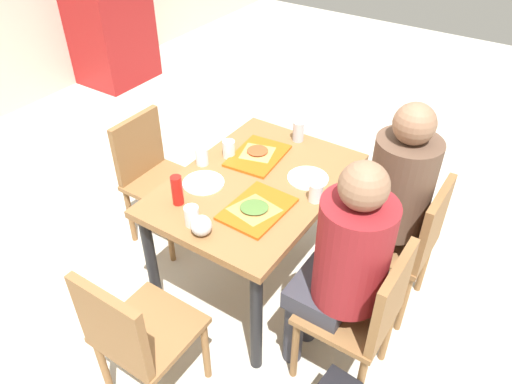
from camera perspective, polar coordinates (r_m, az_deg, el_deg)
ground_plane at (r=3.09m, az=-0.00°, el=-9.93°), size 10.00×10.00×0.02m
main_table at (r=2.66m, az=-0.00°, el=-0.45°), size 1.14×0.80×0.74m
chair_near_left at (r=2.33m, az=12.64°, el=-13.37°), size 0.40×0.40×0.85m
chair_near_right at (r=2.72m, az=17.38°, el=-5.27°), size 0.40×0.40×0.85m
chair_far_side at (r=3.15m, az=-11.94°, el=2.39°), size 0.40×0.40×0.85m
chair_left_end at (r=2.26m, az=-14.00°, el=-15.75°), size 0.40×0.40×0.85m
person_in_red at (r=2.17m, az=10.12°, el=-7.81°), size 0.32×0.42×1.26m
person_in_brown_jacket at (r=2.59m, az=15.50°, el=-0.16°), size 0.32×0.42×1.26m
tray_red_near at (r=2.40m, az=0.15°, el=-1.98°), size 0.37×0.27×0.02m
tray_red_far at (r=2.78m, az=0.21°, el=4.24°), size 0.38×0.29×0.02m
paper_plate_center at (r=2.59m, az=-6.14°, el=1.08°), size 0.22×0.22×0.01m
paper_plate_near_edge at (r=2.63m, az=6.06°, el=1.62°), size 0.22×0.22×0.01m
pizza_slice_a at (r=2.38m, az=-0.20°, el=-1.88°), size 0.26×0.27×0.02m
pizza_slice_b at (r=2.79m, az=0.18°, el=4.75°), size 0.23×0.23×0.02m
plastic_cup_a at (r=2.72m, az=-6.31°, el=4.17°), size 0.07×0.07×0.10m
plastic_cup_b at (r=2.45m, az=6.98°, el=-0.03°), size 0.07×0.07×0.10m
plastic_cup_c at (r=2.31m, az=-7.49°, el=-2.78°), size 0.07×0.07×0.10m
plastic_cup_d at (r=2.77m, az=-3.18°, el=5.03°), size 0.07×0.07×0.10m
soda_can at (r=2.92m, az=4.95°, el=7.05°), size 0.07×0.07×0.12m
condiment_bottle at (r=2.43m, az=-9.16°, el=0.20°), size 0.06×0.06×0.16m
foil_bundle at (r=2.26m, az=-6.39°, el=-3.90°), size 0.10×0.10×0.10m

